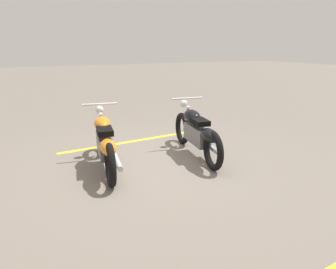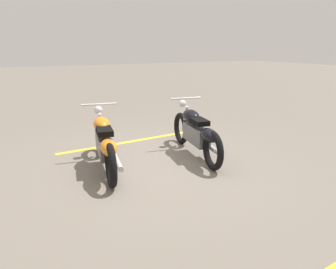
# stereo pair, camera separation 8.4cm
# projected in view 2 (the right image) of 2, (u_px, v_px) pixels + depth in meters

# --- Properties ---
(ground_plane) EXTENTS (60.00, 60.00, 0.00)m
(ground_plane) POSITION_uv_depth(u_px,v_px,m) (154.00, 162.00, 5.74)
(ground_plane) COLOR slate
(motorcycle_bright_foreground) EXTENTS (2.21, 0.68, 1.04)m
(motorcycle_bright_foreground) POSITION_uv_depth(u_px,v_px,m) (105.00, 143.00, 5.28)
(motorcycle_bright_foreground) COLOR black
(motorcycle_bright_foreground) RESTS_ON ground
(motorcycle_dark_foreground) EXTENTS (2.21, 0.67, 1.04)m
(motorcycle_dark_foreground) POSITION_uv_depth(u_px,v_px,m) (196.00, 132.00, 5.94)
(motorcycle_dark_foreground) COLOR black
(motorcycle_dark_foreground) RESTS_ON ground
(parking_stripe_near) EXTENTS (0.37, 3.20, 0.01)m
(parking_stripe_near) POSITION_uv_depth(u_px,v_px,m) (130.00, 142.00, 6.95)
(parking_stripe_near) COLOR yellow
(parking_stripe_near) RESTS_ON ground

